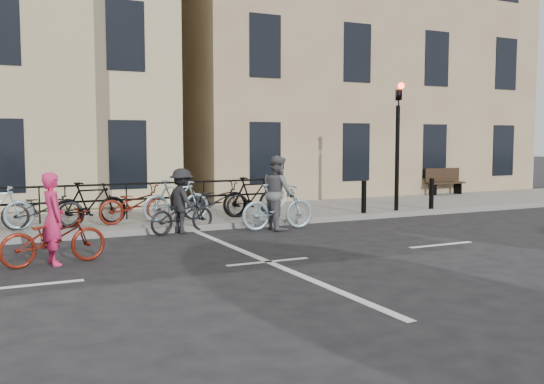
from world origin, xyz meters
name	(u,v)px	position (x,y,z in m)	size (l,w,h in m)	color
ground	(268,262)	(0.00, 0.00, 0.00)	(120.00, 120.00, 0.00)	black
sidewalk	(9,228)	(-4.00, 6.00, 0.07)	(46.00, 4.00, 0.15)	slate
building_east	(326,47)	(9.00, 13.00, 6.15)	(14.00, 10.00, 12.00)	#9C7F5E
traffic_light	(398,130)	(6.20, 4.34, 2.45)	(0.18, 0.30, 3.90)	black
bollard_east	(364,197)	(5.00, 4.25, 0.60)	(0.14, 0.14, 0.90)	black
bollard_west	(431,193)	(7.40, 4.25, 0.60)	(0.14, 0.14, 0.90)	black
bench	(444,180)	(11.00, 7.73, 0.67)	(1.60, 0.41, 0.97)	black
parked_bikes	(65,206)	(-2.82, 5.04, 0.65)	(11.45, 1.23, 1.05)	black
cyclist_pink	(53,233)	(-3.47, 1.45, 0.56)	(1.91, 0.94, 1.63)	maroon
cyclist_grey	(278,200)	(1.91, 3.42, 0.73)	(1.90, 0.91, 1.81)	#8CACB7
cyclist_dark	(182,208)	(-0.35, 3.90, 0.60)	(1.81, 1.10, 1.52)	black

